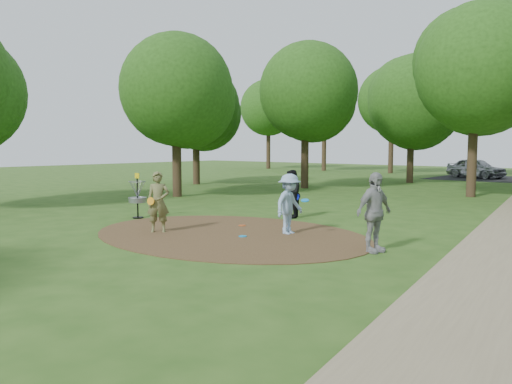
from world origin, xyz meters
The scene contains 12 objects.
ground centered at (0.00, 0.00, 0.00)m, with size 100.00×100.00×0.00m, color #2D5119.
dirt_clearing centered at (0.00, 0.00, 0.01)m, with size 8.40×8.40×0.02m, color #47301C.
footpath centered at (6.50, 2.00, 0.01)m, with size 2.00×40.00×0.01m, color #8C7A5B.
player_observer_with_disc centered at (-1.72, -1.06, 0.87)m, with size 0.75×0.74×1.74m.
player_throwing_with_disc centered at (1.29, 1.11, 0.85)m, with size 0.99×1.11×1.69m.
player_walking_with_disc centered at (-0.50, 3.67, 0.82)m, with size 0.93×1.00×1.65m.
player_waiting_with_disc centered at (4.18, 0.44, 0.93)m, with size 0.70×1.17×1.86m.
disc_ground_blue centered at (0.60, -0.08, 0.03)m, with size 0.22×0.22×0.02m, color #0D95E1.
disc_ground_red centered at (-0.62, 1.28, 0.03)m, with size 0.22×0.22×0.02m, color #C24413.
car_left centered at (-2.12, 30.00, 0.75)m, with size 1.78×4.43×1.51m, color #9B9BA2.
disc_golf_basket centered at (-4.50, 0.30, 0.87)m, with size 0.63×0.63×1.54m.
tree_ring centered at (1.30, 9.28, 5.28)m, with size 37.22×46.19×9.62m.
Camera 1 is at (9.39, -10.04, 2.46)m, focal length 35.00 mm.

